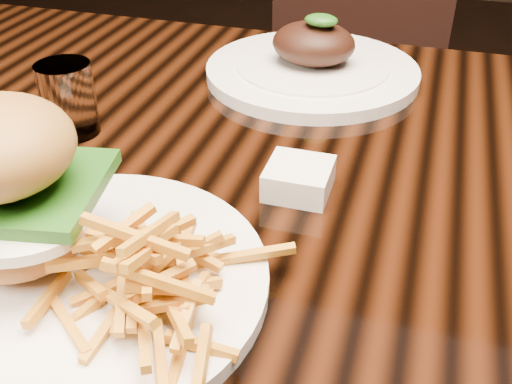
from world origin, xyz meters
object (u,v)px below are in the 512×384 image
(burger_plate, at_px, (66,235))
(chair_far, at_px, (353,61))
(dining_table, at_px, (284,227))
(far_dish, at_px, (312,65))

(burger_plate, xyz_separation_m, chair_far, (0.08, 1.12, -0.27))
(dining_table, relative_size, chair_far, 1.68)
(far_dish, bearing_deg, dining_table, -83.79)
(burger_plate, bearing_deg, far_dish, 80.63)
(dining_table, height_order, far_dish, far_dish)
(far_dish, distance_m, chair_far, 0.66)
(dining_table, distance_m, far_dish, 0.29)
(dining_table, bearing_deg, burger_plate, -118.81)
(chair_far, bearing_deg, burger_plate, -97.22)
(burger_plate, height_order, chair_far, burger_plate)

